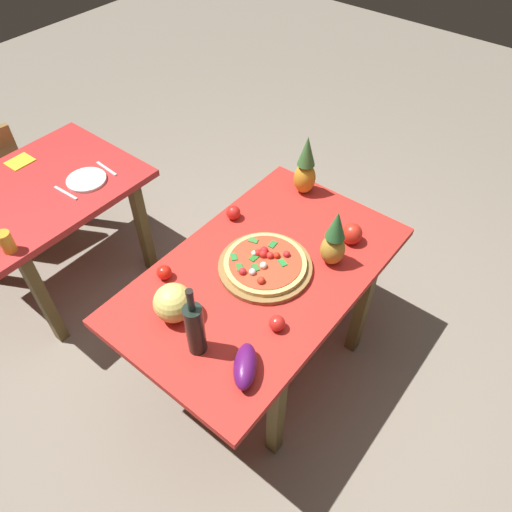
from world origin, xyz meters
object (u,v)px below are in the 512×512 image
at_px(bell_pepper, 352,234).
at_px(tomato_at_corner, 164,272).
at_px(pineapple_right, 334,241).
at_px(napkin_folded, 20,162).
at_px(eggplant, 245,366).
at_px(pineapple_left, 306,168).
at_px(display_table, 263,282).
at_px(tomato_near_board, 233,213).
at_px(fork_utensil, 66,193).
at_px(tomato_by_bottle, 277,323).
at_px(pizza, 264,262).
at_px(pizza_board, 264,266).
at_px(melon, 173,303).
at_px(dinner_plate, 86,180).
at_px(wine_bottle, 195,328).
at_px(drinking_glass_juice, 6,242).
at_px(background_table, 45,200).
at_px(knife_utensil, 106,169).

distance_m(bell_pepper, tomato_at_corner, 0.91).
xyz_separation_m(pineapple_right, napkin_folded, (-0.47, 1.85, -0.13)).
bearing_deg(eggplant, pineapple_left, 23.47).
height_order(eggplant, napkin_folded, eggplant).
relative_size(display_table, pineapple_left, 4.07).
bearing_deg(tomato_near_board, tomato_at_corner, -178.03).
distance_m(display_table, fork_utensil, 1.21).
bearing_deg(tomato_by_bottle, eggplant, -173.22).
xyz_separation_m(display_table, pizza, (0.02, 0.00, 0.12)).
xyz_separation_m(display_table, pizza_board, (0.02, 0.00, 0.10)).
relative_size(pineapple_left, melon, 2.03).
xyz_separation_m(pizza, tomato_at_corner, (-0.33, 0.32, -0.01)).
bearing_deg(dinner_plate, bell_pepper, -69.89).
relative_size(pizza_board, pineapple_right, 1.42).
distance_m(display_table, tomato_by_bottle, 0.34).
bearing_deg(display_table, pineapple_right, -40.51).
height_order(pizza_board, dinner_plate, pizza_board).
height_order(wine_bottle, dinner_plate, wine_bottle).
bearing_deg(tomato_at_corner, drinking_glass_juice, 116.06).
height_order(display_table, bell_pepper, bell_pepper).
height_order(background_table, melon, melon).
bearing_deg(dinner_plate, pizza, -84.84).
distance_m(pizza, dinner_plate, 1.18).
xyz_separation_m(pineapple_left, pineapple_right, (-0.35, -0.40, -0.02)).
distance_m(pizza, pineapple_right, 0.33).
bearing_deg(tomato_by_bottle, tomato_near_board, 55.23).
bearing_deg(tomato_near_board, bell_pepper, -67.58).
xyz_separation_m(background_table, tomato_by_bottle, (0.07, -1.59, 0.14)).
bearing_deg(melon, pineapple_right, -27.15).
xyz_separation_m(pizza, melon, (-0.45, 0.13, 0.04)).
height_order(pizza_board, pizza, pizza).
distance_m(melon, napkin_folded, 1.51).
bearing_deg(bell_pepper, pizza, 151.32).
distance_m(background_table, bell_pepper, 1.73).
relative_size(drinking_glass_juice, fork_utensil, 0.62).
bearing_deg(display_table, eggplant, -149.18).
distance_m(melon, bell_pepper, 0.92).
bearing_deg(napkin_folded, tomato_by_bottle, -89.77).
xyz_separation_m(eggplant, dinner_plate, (0.36, 1.45, -0.04)).
bearing_deg(eggplant, napkin_folded, 83.02).
bearing_deg(napkin_folded, eggplant, -96.98).
bearing_deg(fork_utensil, pizza, -81.45).
bearing_deg(pineapple_left, fork_utensil, 129.63).
height_order(melon, eggplant, melon).
relative_size(display_table, tomato_by_bottle, 20.28).
bearing_deg(pizza_board, pizza, 142.09).
relative_size(tomato_near_board, tomato_by_bottle, 1.07).
bearing_deg(knife_utensil, display_table, -88.57).
bearing_deg(tomato_near_board, pizza, -117.45).
height_order(display_table, tomato_near_board, tomato_near_board).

